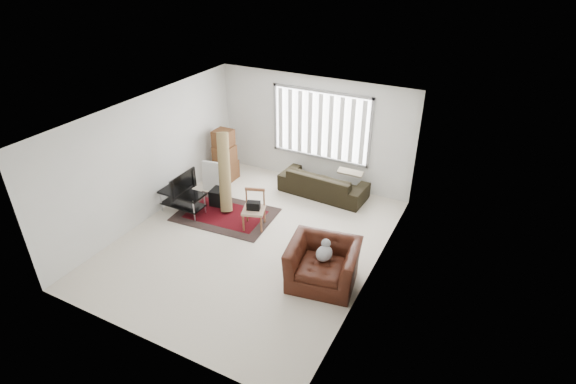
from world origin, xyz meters
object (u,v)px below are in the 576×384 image
at_px(tv_stand, 182,198).
at_px(side_chair, 254,208).
at_px(armchair, 323,261).
at_px(moving_boxes, 225,157).
at_px(sofa, 323,179).

relative_size(tv_stand, side_chair, 1.22).
distance_m(tv_stand, armchair, 3.82).
bearing_deg(tv_stand, side_chair, 7.60).
relative_size(moving_boxes, sofa, 0.62).
xyz_separation_m(sofa, side_chair, (-0.75, -1.97, 0.06)).
xyz_separation_m(moving_boxes, side_chair, (1.81, -1.60, -0.14)).
bearing_deg(moving_boxes, tv_stand, -87.50).
distance_m(tv_stand, side_chair, 1.75).
bearing_deg(armchair, moving_boxes, 136.33).
bearing_deg(moving_boxes, armchair, -33.89).
height_order(moving_boxes, sofa, moving_boxes).
height_order(sofa, side_chair, side_chair).
bearing_deg(sofa, moving_boxes, 11.55).
bearing_deg(sofa, tv_stand, 44.76).
xyz_separation_m(tv_stand, armchair, (3.75, -0.74, 0.09)).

